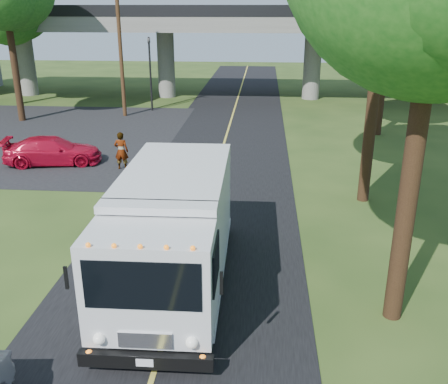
# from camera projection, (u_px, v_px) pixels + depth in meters

# --- Properties ---
(ground) EXTENTS (120.00, 120.00, 0.00)m
(ground) POSITION_uv_depth(u_px,v_px,m) (167.00, 329.00, 11.96)
(ground) COLOR #283F16
(ground) RESTS_ON ground
(road) EXTENTS (7.00, 90.00, 0.02)m
(road) POSITION_uv_depth(u_px,v_px,m) (211.00, 187.00, 21.29)
(road) COLOR black
(road) RESTS_ON ground
(parking_lot) EXTENTS (16.00, 18.00, 0.01)m
(parking_lot) POSITION_uv_depth(u_px,v_px,m) (41.00, 136.00, 29.58)
(parking_lot) COLOR black
(parking_lot) RESTS_ON ground
(lane_line) EXTENTS (0.12, 90.00, 0.01)m
(lane_line) POSITION_uv_depth(u_px,v_px,m) (211.00, 186.00, 21.29)
(lane_line) COLOR gold
(lane_line) RESTS_ON road
(overpass) EXTENTS (54.00, 10.00, 7.30)m
(overpass) POSITION_uv_depth(u_px,v_px,m) (239.00, 41.00, 40.22)
(overpass) COLOR slate
(overpass) RESTS_ON ground
(traffic_signal) EXTENTS (0.18, 0.22, 5.20)m
(traffic_signal) POSITION_uv_depth(u_px,v_px,m) (150.00, 66.00, 35.54)
(traffic_signal) COLOR black
(traffic_signal) RESTS_ON ground
(utility_pole) EXTENTS (1.60, 0.26, 9.00)m
(utility_pole) POSITION_uv_depth(u_px,v_px,m) (120.00, 48.00, 33.30)
(utility_pole) COLOR #472D19
(utility_pole) RESTS_ON ground
(tree_left_far) EXTENTS (5.26, 5.16, 9.89)m
(tree_left_far) POSITION_uv_depth(u_px,v_px,m) (8.00, 3.00, 36.56)
(tree_left_far) COLOR #382314
(tree_left_far) RESTS_ON ground
(step_van) EXTENTS (2.86, 7.55, 3.15)m
(step_van) POSITION_uv_depth(u_px,v_px,m) (172.00, 229.00, 13.24)
(step_van) COLOR silver
(step_van) RESTS_ON ground
(red_sedan) EXTENTS (4.86, 2.74, 1.33)m
(red_sedan) POSITION_uv_depth(u_px,v_px,m) (53.00, 151.00, 24.19)
(red_sedan) COLOR #B40B26
(red_sedan) RESTS_ON ground
(pedestrian) EXTENTS (0.66, 0.44, 1.80)m
(pedestrian) POSITION_uv_depth(u_px,v_px,m) (121.00, 151.00, 23.29)
(pedestrian) COLOR gray
(pedestrian) RESTS_ON ground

